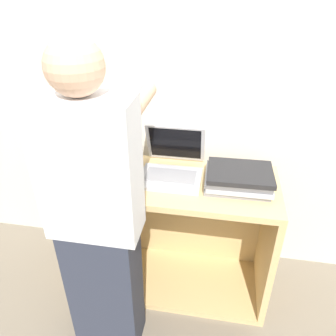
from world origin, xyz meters
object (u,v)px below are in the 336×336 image
(laptop_stack_right, at_px, (238,178))
(person, at_px, (98,223))
(laptop_open, at_px, (172,166))
(laptop_stack_left, at_px, (105,160))

(laptop_stack_right, bearing_deg, person, -145.64)
(laptop_open, xyz_separation_m, laptop_stack_left, (-0.37, -0.06, 0.04))
(laptop_stack_left, bearing_deg, laptop_stack_right, -0.30)
(laptop_stack_left, xyz_separation_m, person, (0.11, -0.43, -0.08))
(laptop_stack_right, xyz_separation_m, person, (-0.62, -0.43, -0.04))
(laptop_stack_left, height_order, person, person)
(laptop_stack_left, relative_size, laptop_stack_right, 1.00)
(laptop_stack_right, height_order, person, person)
(laptop_stack_left, bearing_deg, person, -75.95)
(laptop_stack_right, relative_size, person, 0.22)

